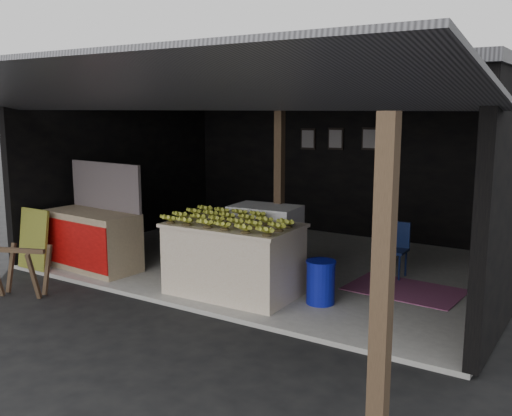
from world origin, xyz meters
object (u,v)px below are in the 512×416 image
Objects in this scene: neighbor_stall at (93,237)px; plastic_chair at (395,245)px; sawhorse at (22,266)px; water_barrel at (321,283)px; banana_table at (234,259)px; white_crate at (265,242)px.

neighbor_stall is 4.60m from plastic_chair.
sawhorse is 5.26m from plastic_chair.
water_barrel is 0.66× the size of plastic_chair.
banana_table is at bearing 7.55° from neighbor_stall.
sawhorse is at bearing -139.54° from plastic_chair.
neighbor_stall reaches higher than sawhorse.
neighbor_stall is 1.35m from sawhorse.
plastic_chair is at bearing 30.62° from white_crate.
banana_table is 2.86m from sawhorse.
white_crate is 0.66× the size of neighbor_stall.
plastic_chair is at bearing 77.67° from water_barrel.
white_crate is 1.33m from water_barrel.
white_crate is 2.02× the size of water_barrel.
banana_table is 3.33× the size of water_barrel.
water_barrel is (1.15, 0.28, -0.22)m from banana_table.
water_barrel is at bearing 11.83° from banana_table.
neighbor_stall is 2.02× the size of plastic_chair.
sawhorse is 0.96× the size of plastic_chair.
plastic_chair is (3.95, 3.47, 0.11)m from sawhorse.
white_crate reaches higher than banana_table.
white_crate is at bearing 154.70° from water_barrel.
plastic_chair is (1.55, 1.14, -0.06)m from white_crate.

